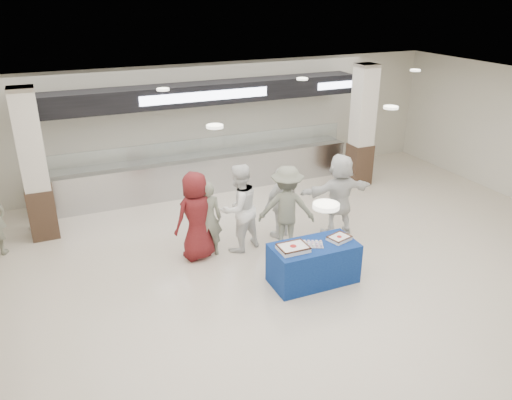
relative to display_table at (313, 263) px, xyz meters
name	(u,v)px	position (x,y,z in m)	size (l,w,h in m)	color
ground	(302,294)	(-0.39, -0.31, -0.38)	(14.00, 14.00, 0.00)	beige
serving_line	(204,148)	(-0.39, 5.09, 0.78)	(8.70, 0.85, 2.80)	#AFB1B6
column_left	(35,169)	(-4.39, 3.89, 1.15)	(0.55, 0.55, 3.20)	#332217
column_right	(362,129)	(3.61, 3.89, 1.15)	(0.55, 0.55, 3.20)	#332217
display_table	(313,263)	(0.00, 0.00, 0.00)	(1.55, 0.78, 0.75)	navy
sheet_cake_left	(293,248)	(-0.44, -0.03, 0.43)	(0.51, 0.40, 0.10)	white
sheet_cake_right	(339,238)	(0.50, -0.02, 0.42)	(0.46, 0.40, 0.08)	white
cupcake_tray	(313,244)	(-0.03, 0.00, 0.40)	(0.44, 0.39, 0.06)	#BCBBC0
civilian_maroon	(196,216)	(-1.65, 1.70, 0.52)	(0.87, 0.57, 1.78)	maroon
soldier_a	(208,219)	(-1.42, 1.72, 0.41)	(0.57, 0.37, 1.57)	slate
chef_tall	(239,208)	(-0.77, 1.68, 0.54)	(0.89, 0.69, 1.82)	white
chef_short	(282,203)	(0.27, 1.86, 0.41)	(0.91, 0.38, 1.56)	white
soldier_b	(287,208)	(0.14, 1.38, 0.50)	(1.14, 0.65, 1.76)	slate
civilian_white	(339,194)	(1.47, 1.52, 0.52)	(1.66, 0.53, 1.80)	white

